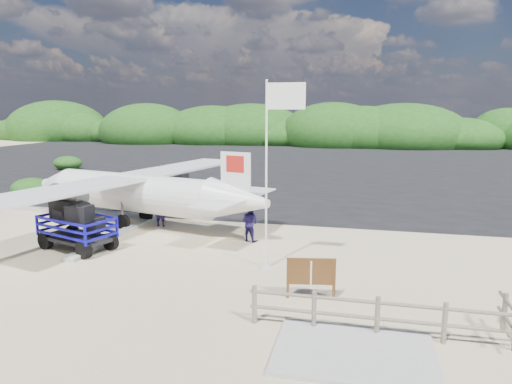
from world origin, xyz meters
The scene contains 12 objects.
ground centered at (0.00, 0.00, 0.00)m, with size 160.00×160.00×0.00m, color beige.
asphalt_apron centered at (0.00, 30.00, 0.00)m, with size 90.00×50.00×0.04m, color #B2B2B2, non-canonical shape.
lagoon centered at (-9.00, 1.50, 0.00)m, with size 9.00×7.00×0.40m, color #B2B2B2, non-canonical shape.
walkway_pad centered at (5.50, -6.00, 0.00)m, with size 3.50×2.50×0.10m, color #B2B2B2, non-canonical shape.
vegetation_band centered at (0.00, 55.00, 0.00)m, with size 124.00×8.00×4.40m, color #B2B2B2, non-canonical shape.
fence centered at (6.00, -5.00, 0.00)m, with size 6.40×2.00×1.10m, color #B2B2B2, non-canonical shape.
baggage_cart centered at (-5.06, -0.55, 0.00)m, with size 3.14×1.80×1.57m, color #0D0BA8, non-canonical shape.
flagpole centered at (2.44, -0.94, 0.00)m, with size 1.26×0.52×6.28m, color white, non-canonical shape.
signboard centered at (4.22, -3.14, 0.00)m, with size 1.49×0.14×1.23m, color brown, non-canonical shape.
crew_a centered at (-3.46, 3.46, 0.76)m, with size 0.56×0.37×1.53m, color #1A1348.
crew_b centered at (1.13, 2.09, 0.78)m, with size 0.75×0.59×1.55m, color #1A1348.
aircraft_large centered at (11.48, 21.13, 0.00)m, with size 15.48×15.48×4.64m, color #B2B2B2, non-canonical shape.
Camera 1 is at (5.48, -15.50, 5.36)m, focal length 32.00 mm.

